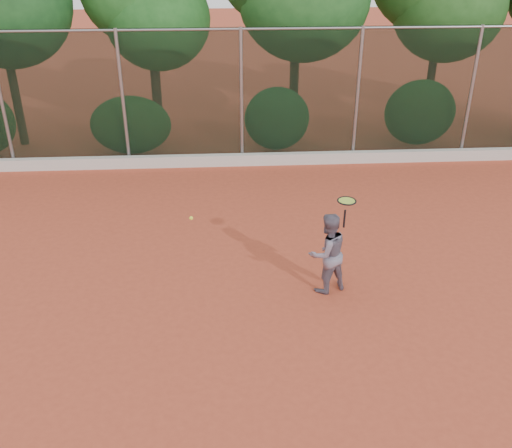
{
  "coord_description": "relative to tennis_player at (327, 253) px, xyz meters",
  "views": [
    {
      "loc": [
        -0.52,
        -7.39,
        5.64
      ],
      "look_at": [
        0.0,
        1.0,
        1.25
      ],
      "focal_mm": 40.0,
      "sensor_mm": 36.0,
      "label": 1
    }
  ],
  "objects": [
    {
      "name": "ground",
      "position": [
        -1.2,
        -0.85,
        -0.73
      ],
      "size": [
        80.0,
        80.0,
        0.0
      ],
      "primitive_type": "plane",
      "color": "#B8462B",
      "rests_on": "ground"
    },
    {
      "name": "concrete_curb",
      "position": [
        -1.2,
        5.97,
        -0.58
      ],
      "size": [
        24.0,
        0.2,
        0.3
      ],
      "primitive_type": "cube",
      "color": "beige",
      "rests_on": "ground"
    },
    {
      "name": "tennis_player",
      "position": [
        0.0,
        0.0,
        0.0
      ],
      "size": [
        0.87,
        0.78,
        1.46
      ],
      "primitive_type": "imported",
      "rotation": [
        0.0,
        0.0,
        3.54
      ],
      "color": "slate",
      "rests_on": "ground"
    },
    {
      "name": "chainlink_fence",
      "position": [
        -1.2,
        6.15,
        1.13
      ],
      "size": [
        24.09,
        0.09,
        3.5
      ],
      "color": "black",
      "rests_on": "ground"
    },
    {
      "name": "tennis_racket",
      "position": [
        0.23,
        -0.13,
        1.0
      ],
      "size": [
        0.37,
        0.37,
        0.53
      ],
      "color": "black",
      "rests_on": "ground"
    },
    {
      "name": "tennis_ball_in_flight",
      "position": [
        -2.26,
        -0.07,
        0.78
      ],
      "size": [
        0.06,
        0.06,
        0.06
      ],
      "color": "#F1F838",
      "rests_on": "ground"
    }
  ]
}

